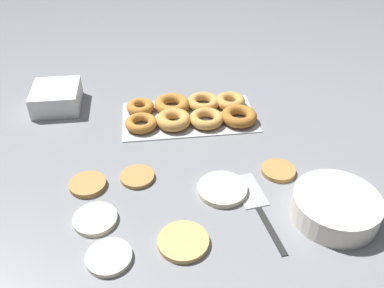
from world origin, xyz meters
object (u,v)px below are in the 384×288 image
at_px(pancake_5, 109,257).
at_px(donut_tray, 191,112).
at_px(pancake_0, 137,177).
at_px(pancake_6, 95,219).
at_px(pancake_1, 88,184).
at_px(pancake_3, 278,171).
at_px(batter_bowl, 335,207).
at_px(pancake_2, 183,242).
at_px(pancake_4, 222,189).
at_px(spatula, 253,198).
at_px(container_stack, 57,97).

bearing_deg(pancake_5, donut_tray, -114.51).
height_order(pancake_0, pancake_6, same).
bearing_deg(pancake_1, pancake_3, 179.13).
distance_m(donut_tray, batter_bowl, 0.51).
relative_size(pancake_2, pancake_4, 0.90).
height_order(pancake_3, spatula, pancake_3).
relative_size(pancake_0, container_stack, 0.55).
bearing_deg(pancake_4, pancake_5, 32.31).
relative_size(pancake_1, batter_bowl, 0.46).
bearing_deg(pancake_0, pancake_1, 6.84).
bearing_deg(donut_tray, pancake_6, 56.29).
bearing_deg(pancake_2, pancake_4, -127.05).
bearing_deg(pancake_4, batter_bowl, 154.72).
bearing_deg(spatula, donut_tray, 7.30).
height_order(pancake_3, pancake_6, same).
xyz_separation_m(pancake_5, pancake_6, (0.03, -0.11, -0.00)).
height_order(pancake_5, donut_tray, donut_tray).
bearing_deg(pancake_5, pancake_2, -172.33).
bearing_deg(batter_bowl, pancake_5, 6.49).
bearing_deg(container_stack, donut_tray, 164.46).
height_order(pancake_2, pancake_3, same).
distance_m(pancake_2, pancake_4, 0.18).
xyz_separation_m(pancake_3, container_stack, (0.59, -0.39, 0.03)).
height_order(pancake_0, spatula, pancake_0).
distance_m(pancake_5, spatula, 0.35).
distance_m(pancake_3, donut_tray, 0.34).
xyz_separation_m(pancake_4, pancake_5, (0.26, 0.16, -0.00)).
relative_size(pancake_4, container_stack, 0.77).
relative_size(pancake_2, donut_tray, 0.27).
height_order(container_stack, spatula, container_stack).
relative_size(pancake_3, pancake_5, 0.92).
bearing_deg(pancake_2, donut_tray, -98.96).
distance_m(pancake_6, batter_bowl, 0.52).
relative_size(pancake_0, pancake_5, 0.91).
bearing_deg(pancake_6, batter_bowl, 174.43).
distance_m(pancake_3, batter_bowl, 0.18).
xyz_separation_m(pancake_0, container_stack, (0.24, -0.37, 0.03)).
bearing_deg(pancake_4, donut_tray, -84.20).
distance_m(pancake_1, spatula, 0.39).
distance_m(pancake_0, pancake_1, 0.12).
bearing_deg(container_stack, pancake_3, 146.36).
relative_size(pancake_0, pancake_1, 0.95).
bearing_deg(spatula, pancake_0, 60.12).
xyz_separation_m(pancake_4, batter_bowl, (-0.23, 0.11, 0.02)).
relative_size(pancake_0, donut_tray, 0.21).
bearing_deg(pancake_6, pancake_1, -77.73).
bearing_deg(pancake_6, pancake_2, 154.92).
distance_m(batter_bowl, spatula, 0.18).
relative_size(pancake_4, pancake_6, 1.22).
bearing_deg(container_stack, pancake_5, 106.40).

